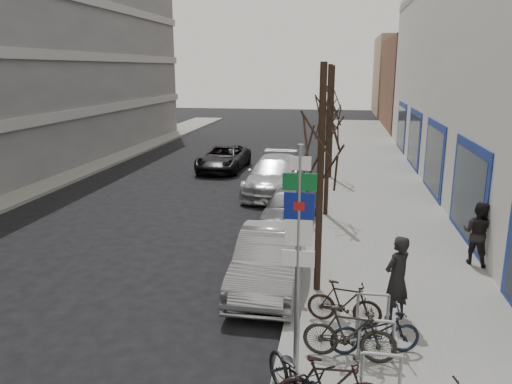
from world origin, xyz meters
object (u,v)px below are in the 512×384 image
(bike_mid_inner, at_px, (350,333))
(parked_car_back, at_px, (275,175))
(meter_mid, at_px, (311,204))
(bike_far_inner, at_px, (344,302))
(tree_near, at_px, (322,126))
(parked_car_front, at_px, (270,259))
(meter_front, at_px, (297,266))
(tree_mid, at_px, (329,105))
(bike_near_left, at_px, (298,376))
(pedestrian_far, at_px, (478,233))
(bike_mid_curb, at_px, (375,328))
(highway_sign_pole, at_px, (298,249))
(lane_car, at_px, (223,158))
(meter_back, at_px, (319,172))
(bike_rack, at_px, (376,335))
(parked_car_mid, at_px, (290,206))
(tree_far, at_px, (333,95))
(pedestrian_near, at_px, (397,278))

(bike_mid_inner, relative_size, parked_car_back, 0.31)
(meter_mid, xyz_separation_m, bike_far_inner, (1.08, -6.60, -0.29))
(tree_near, height_order, meter_mid, tree_near)
(parked_car_front, bearing_deg, meter_front, -46.17)
(meter_mid, height_order, parked_car_front, parked_car_front)
(tree_mid, xyz_separation_m, bike_near_left, (-0.09, -10.98, -3.37))
(pedestrian_far, bearing_deg, bike_mid_curb, 95.88)
(tree_near, relative_size, pedestrian_far, 3.10)
(highway_sign_pole, bearing_deg, bike_mid_curb, 32.08)
(parked_car_front, height_order, lane_car, parked_car_front)
(tree_mid, relative_size, bike_mid_inner, 3.19)
(bike_mid_curb, relative_size, parked_car_back, 0.31)
(meter_front, xyz_separation_m, meter_back, (0.00, 11.00, 0.00))
(highway_sign_pole, bearing_deg, bike_rack, 23.59)
(bike_mid_inner, relative_size, parked_car_mid, 0.42)
(tree_near, bearing_deg, tree_far, 90.00)
(bike_mid_inner, bearing_deg, lane_car, 25.99)
(tree_far, distance_m, bike_mid_curb, 16.05)
(tree_near, xyz_separation_m, meter_back, (-0.45, 10.50, -3.19))
(parked_car_back, bearing_deg, bike_near_left, -78.88)
(tree_far, height_order, pedestrian_near, tree_far)
(tree_far, bearing_deg, tree_mid, -90.00)
(tree_near, relative_size, bike_far_inner, 3.49)
(tree_far, bearing_deg, tree_near, -90.00)
(tree_far, distance_m, pedestrian_far, 11.85)
(lane_car, bearing_deg, tree_far, -13.52)
(tree_near, xyz_separation_m, tree_mid, (0.00, 6.50, 0.00))
(tree_far, height_order, bike_mid_inner, tree_far)
(tree_near, height_order, parked_car_mid, tree_near)
(tree_mid, relative_size, meter_back, 4.33)
(bike_mid_inner, height_order, parked_car_mid, parked_car_mid)
(tree_mid, relative_size, meter_front, 4.33)
(tree_near, xyz_separation_m, bike_mid_inner, (0.72, -2.93, -3.43))
(tree_mid, xyz_separation_m, parked_car_front, (-1.20, -6.22, -3.38))
(bike_mid_curb, xyz_separation_m, pedestrian_near, (0.51, 1.45, 0.40))
(bike_mid_inner, distance_m, parked_car_front, 3.74)
(bike_rack, height_order, parked_car_front, parked_car_front)
(meter_front, height_order, lane_car, meter_front)
(parked_car_mid, xyz_separation_m, pedestrian_near, (2.91, -6.56, 0.38))
(meter_mid, bearing_deg, tree_near, -84.86)
(bike_mid_inner, xyz_separation_m, lane_car, (-6.44, 17.49, -0.01))
(parked_car_front, bearing_deg, parked_car_mid, 89.98)
(parked_car_back, bearing_deg, pedestrian_near, -67.80)
(tree_near, xyz_separation_m, tree_far, (0.00, 13.00, 0.00))
(tree_far, relative_size, bike_mid_curb, 3.21)
(bike_near_left, distance_m, bike_mid_curb, 2.25)
(meter_front, distance_m, bike_mid_curb, 2.71)
(tree_mid, xyz_separation_m, meter_mid, (-0.45, -1.50, -3.19))
(tree_near, xyz_separation_m, parked_car_mid, (-1.20, 5.37, -3.41))
(parked_car_mid, xyz_separation_m, parked_car_back, (-1.12, 4.59, 0.10))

